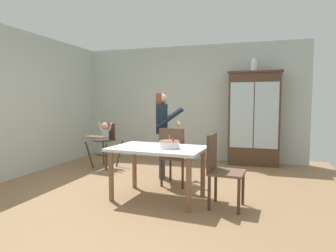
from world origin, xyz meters
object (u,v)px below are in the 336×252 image
object	(u,v)px
dining_table	(158,155)
high_chair_with_toddler	(105,137)
adult_person	(162,125)
china_cabinet	(254,118)
dining_chair_far_side	(174,153)
ceramic_vase	(254,66)
dining_chair_right_end	(219,165)
birthday_cake	(169,144)

from	to	relation	value
dining_table	high_chair_with_toddler	bearing A→B (deg)	138.13
adult_person	dining_table	size ratio (longest dim) A/B	1.11
china_cabinet	dining_chair_far_side	world-z (taller)	china_cabinet
china_cabinet	ceramic_vase	size ratio (longest dim) A/B	7.52
ceramic_vase	dining_chair_right_end	xyz separation A→B (m)	(-0.36, -2.83, -1.59)
china_cabinet	ceramic_vase	world-z (taller)	ceramic_vase
ceramic_vase	adult_person	size ratio (longest dim) A/B	0.18
dining_table	birthday_cake	size ratio (longest dim) A/B	4.91
dining_table	dining_chair_right_end	world-z (taller)	dining_chair_right_end
ceramic_vase	birthday_cake	distance (m)	3.29
dining_table	birthday_cake	xyz separation A→B (m)	(0.18, -0.05, 0.16)
china_cabinet	dining_chair_right_end	distance (m)	2.89
adult_person	birthday_cake	distance (m)	1.27
china_cabinet	adult_person	bearing A→B (deg)	-133.46
adult_person	birthday_cake	size ratio (longest dim) A/B	5.47
ceramic_vase	birthday_cake	bearing A→B (deg)	-110.43
china_cabinet	adult_person	distance (m)	2.26
high_chair_with_toddler	birthday_cake	size ratio (longest dim) A/B	3.39
dining_table	dining_chair_far_side	size ratio (longest dim) A/B	1.43
ceramic_vase	dining_chair_right_end	distance (m)	3.26
birthday_cake	adult_person	bearing A→B (deg)	112.68
ceramic_vase	high_chair_with_toddler	distance (m)	3.52
china_cabinet	ceramic_vase	distance (m)	1.13
dining_chair_far_side	dining_chair_right_end	xyz separation A→B (m)	(0.82, -0.71, 0.00)
ceramic_vase	birthday_cake	world-z (taller)	ceramic_vase
high_chair_with_toddler	dining_chair_far_side	bearing A→B (deg)	-16.71
birthday_cake	dining_chair_right_end	distance (m)	0.73
dining_chair_right_end	china_cabinet	bearing A→B (deg)	-2.91
high_chair_with_toddler	adult_person	distance (m)	1.51
high_chair_with_toddler	dining_table	bearing A→B (deg)	-31.67
dining_chair_right_end	ceramic_vase	bearing A→B (deg)	-2.41
high_chair_with_toddler	dining_chair_right_end	distance (m)	3.05
dining_chair_far_side	dining_chair_right_end	size ratio (longest dim) A/B	1.00
dining_chair_far_side	dining_chair_right_end	world-z (taller)	same
ceramic_vase	dining_chair_far_side	size ratio (longest dim) A/B	0.28
ceramic_vase	birthday_cake	xyz separation A→B (m)	(-1.05, -2.81, -1.35)
high_chair_with_toddler	dining_chair_far_side	xyz separation A→B (m)	(1.77, -0.90, -0.10)
ceramic_vase	dining_chair_far_side	xyz separation A→B (m)	(-1.18, -2.11, -1.59)
dining_table	birthday_cake	world-z (taller)	birthday_cake
china_cabinet	high_chair_with_toddler	distance (m)	3.23
high_chair_with_toddler	adult_person	xyz separation A→B (m)	(1.42, -0.43, 0.31)
high_chair_with_toddler	dining_table	xyz separation A→B (m)	(1.72, -1.54, -0.02)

